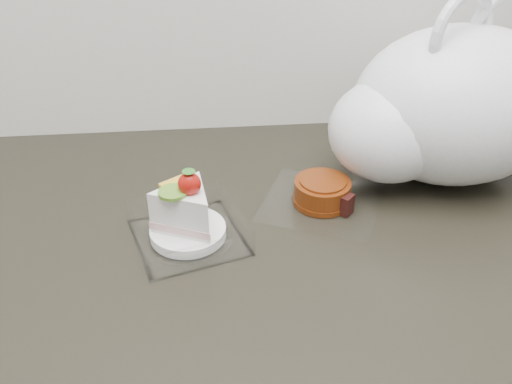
# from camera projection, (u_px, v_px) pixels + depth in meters

# --- Properties ---
(cake_tray) EXTENTS (0.18, 0.18, 0.11)m
(cake_tray) POSITION_uv_depth(u_px,v_px,m) (187.00, 220.00, 0.78)
(cake_tray) COLOR white
(cake_tray) RESTS_ON counter
(mooncake_wrap) EXTENTS (0.22, 0.22, 0.04)m
(mooncake_wrap) POSITION_uv_depth(u_px,v_px,m) (323.00, 194.00, 0.86)
(mooncake_wrap) COLOR white
(mooncake_wrap) RESTS_ON counter
(plastic_bag) EXTENTS (0.43, 0.36, 0.30)m
(plastic_bag) POSITION_uv_depth(u_px,v_px,m) (445.00, 109.00, 0.87)
(plastic_bag) COLOR white
(plastic_bag) RESTS_ON counter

